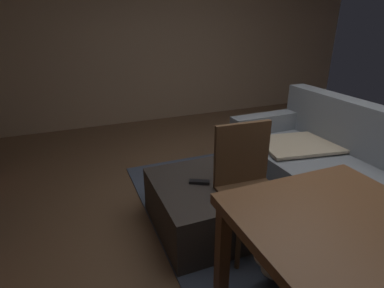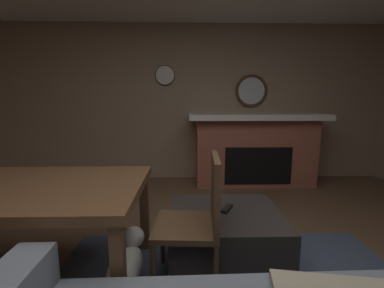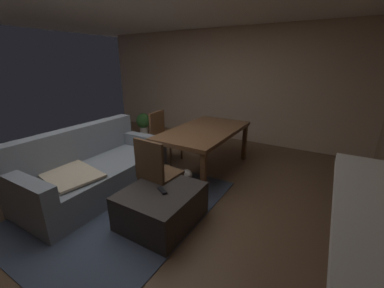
{
  "view_description": "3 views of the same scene",
  "coord_description": "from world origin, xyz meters",
  "px_view_note": "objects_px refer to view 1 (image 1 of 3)",
  "views": [
    {
      "loc": [
        1.71,
        -1.67,
        1.65
      ],
      "look_at": [
        -0.3,
        -0.85,
        0.75
      ],
      "focal_mm": 29.09,
      "sensor_mm": 36.0,
      "label": 1
    },
    {
      "loc": [
        0.08,
        1.12,
        1.29
      ],
      "look_at": [
        0.04,
        -0.57,
        1.01
      ],
      "focal_mm": 23.8,
      "sensor_mm": 36.0,
      "label": 2
    },
    {
      "loc": [
        -2.07,
        -2.28,
        1.79
      ],
      "look_at": [
        0.22,
        -0.92,
        0.86
      ],
      "focal_mm": 22.19,
      "sensor_mm": 36.0,
      "label": 3
    }
  ],
  "objects_px": {
    "ottoman_coffee_table": "(204,206)",
    "dining_chair_west": "(247,179)",
    "couch": "(336,172)",
    "tv_remote": "(200,182)",
    "small_dog": "(290,261)"
  },
  "relations": [
    {
      "from": "ottoman_coffee_table",
      "to": "tv_remote",
      "type": "height_order",
      "value": "tv_remote"
    },
    {
      "from": "ottoman_coffee_table",
      "to": "small_dog",
      "type": "xyz_separation_m",
      "value": [
        0.73,
        0.28,
        -0.04
      ]
    },
    {
      "from": "couch",
      "to": "dining_chair_west",
      "type": "bearing_deg",
      "value": -82.63
    },
    {
      "from": "couch",
      "to": "dining_chair_west",
      "type": "xyz_separation_m",
      "value": [
        0.13,
        -1.04,
        0.21
      ]
    },
    {
      "from": "couch",
      "to": "tv_remote",
      "type": "bearing_deg",
      "value": -94.56
    },
    {
      "from": "tv_remote",
      "to": "dining_chair_west",
      "type": "relative_size",
      "value": 0.17
    },
    {
      "from": "couch",
      "to": "dining_chair_west",
      "type": "distance_m",
      "value": 1.07
    },
    {
      "from": "tv_remote",
      "to": "couch",
      "type": "bearing_deg",
      "value": 113.86
    },
    {
      "from": "couch",
      "to": "small_dog",
      "type": "xyz_separation_m",
      "value": [
        0.64,
        -1.0,
        -0.14
      ]
    },
    {
      "from": "dining_chair_west",
      "to": "couch",
      "type": "bearing_deg",
      "value": 97.37
    },
    {
      "from": "couch",
      "to": "tv_remote",
      "type": "height_order",
      "value": "couch"
    },
    {
      "from": "ottoman_coffee_table",
      "to": "small_dog",
      "type": "height_order",
      "value": "ottoman_coffee_table"
    },
    {
      "from": "ottoman_coffee_table",
      "to": "dining_chair_west",
      "type": "xyz_separation_m",
      "value": [
        0.22,
        0.25,
        0.31
      ]
    },
    {
      "from": "tv_remote",
      "to": "small_dog",
      "type": "distance_m",
      "value": 0.85
    },
    {
      "from": "tv_remote",
      "to": "small_dog",
      "type": "bearing_deg",
      "value": 51.57
    }
  ]
}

